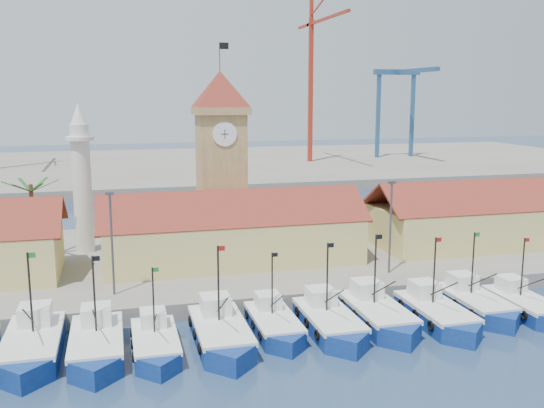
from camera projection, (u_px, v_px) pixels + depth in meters
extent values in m
plane|color=navy|center=(284.00, 352.00, 44.51)|extent=(400.00, 400.00, 0.00)
cube|color=gray|center=(226.00, 258.00, 67.22)|extent=(140.00, 32.00, 1.50)
cube|color=gray|center=(163.00, 167.00, 149.05)|extent=(240.00, 80.00, 2.00)
cube|color=navy|center=(33.00, 350.00, 43.58)|extent=(3.81, 8.62, 1.96)
cube|color=navy|center=(25.00, 376.00, 39.48)|extent=(3.81, 3.81, 1.96)
cube|color=silver|center=(32.00, 337.00, 43.41)|extent=(3.88, 8.86, 0.38)
cube|color=silver|center=(35.00, 315.00, 45.30)|extent=(2.29, 2.39, 1.52)
cylinder|color=black|center=(30.00, 294.00, 43.38)|extent=(0.15, 0.15, 6.09)
cube|color=#197226|center=(32.00, 255.00, 42.94)|extent=(0.54, 0.02, 0.38)
cube|color=navy|center=(97.00, 348.00, 43.87)|extent=(3.65, 8.25, 1.88)
cube|color=navy|center=(96.00, 373.00, 39.94)|extent=(3.65, 3.65, 1.88)
cube|color=silver|center=(96.00, 336.00, 43.70)|extent=(3.72, 8.48, 0.36)
cube|color=silver|center=(96.00, 315.00, 45.52)|extent=(2.19, 2.29, 1.46)
cylinder|color=black|center=(94.00, 295.00, 43.68)|extent=(0.15, 0.15, 5.83)
cube|color=black|center=(96.00, 259.00, 43.26)|extent=(0.52, 0.02, 0.36)
cube|color=navy|center=(155.00, 347.00, 44.28)|extent=(3.17, 7.17, 1.63)
cube|color=navy|center=(159.00, 368.00, 40.87)|extent=(3.17, 3.17, 1.63)
cube|color=silver|center=(155.00, 336.00, 44.14)|extent=(3.23, 7.37, 0.32)
cube|color=silver|center=(153.00, 318.00, 45.71)|extent=(1.90, 1.99, 1.27)
cylinder|color=black|center=(153.00, 301.00, 44.11)|extent=(0.13, 0.13, 5.07)
cube|color=#197226|center=(155.00, 270.00, 43.75)|extent=(0.45, 0.02, 0.32)
cube|color=navy|center=(220.00, 337.00, 45.84)|extent=(3.76, 8.51, 1.93)
cube|color=navy|center=(231.00, 361.00, 41.79)|extent=(3.76, 3.76, 1.93)
cube|color=silver|center=(220.00, 325.00, 45.67)|extent=(3.84, 8.75, 0.38)
cube|color=silver|center=(215.00, 305.00, 47.54)|extent=(2.26, 2.36, 1.50)
cylinder|color=black|center=(218.00, 285.00, 45.64)|extent=(0.15, 0.15, 6.02)
cube|color=#A5140F|center=(221.00, 248.00, 45.21)|extent=(0.54, 0.02, 0.38)
cube|color=navy|center=(274.00, 327.00, 47.99)|extent=(3.22, 7.28, 1.66)
cube|color=navy|center=(286.00, 345.00, 44.52)|extent=(3.22, 3.22, 1.66)
cube|color=silver|center=(274.00, 317.00, 47.84)|extent=(3.28, 7.49, 0.32)
cube|color=silver|center=(268.00, 301.00, 49.44)|extent=(1.93, 2.02, 1.29)
cylinder|color=black|center=(272.00, 284.00, 47.82)|extent=(0.13, 0.13, 5.15)
cube|color=black|center=(275.00, 255.00, 47.45)|extent=(0.46, 0.02, 0.32)
cube|color=navy|center=(329.00, 325.00, 48.22)|extent=(3.58, 8.10, 1.84)
cube|color=navy|center=(347.00, 345.00, 44.36)|extent=(3.58, 3.58, 1.84)
cube|color=silver|center=(329.00, 314.00, 48.05)|extent=(3.65, 8.32, 0.36)
cube|color=silver|center=(321.00, 297.00, 49.83)|extent=(2.15, 2.25, 1.43)
cylinder|color=black|center=(327.00, 278.00, 48.03)|extent=(0.14, 0.14, 5.72)
cube|color=black|center=(331.00, 245.00, 47.62)|extent=(0.51, 0.02, 0.36)
cube|color=navy|center=(376.00, 318.00, 49.81)|extent=(3.72, 8.43, 1.92)
cube|color=navy|center=(400.00, 337.00, 45.80)|extent=(3.72, 3.72, 1.92)
cube|color=silver|center=(377.00, 307.00, 49.64)|extent=(3.80, 8.66, 0.37)
cube|color=silver|center=(367.00, 289.00, 51.49)|extent=(2.23, 2.34, 1.49)
cylinder|color=black|center=(375.00, 270.00, 49.61)|extent=(0.15, 0.15, 5.96)
cube|color=black|center=(379.00, 237.00, 49.19)|extent=(0.53, 0.02, 0.37)
cube|color=navy|center=(435.00, 317.00, 50.01)|extent=(3.58, 8.10, 1.84)
cube|color=navy|center=(462.00, 336.00, 46.15)|extent=(3.58, 3.58, 1.84)
cube|color=silver|center=(436.00, 307.00, 49.84)|extent=(3.65, 8.32, 0.36)
cube|color=silver|center=(424.00, 289.00, 51.62)|extent=(2.15, 2.25, 1.43)
cylinder|color=black|center=(434.00, 271.00, 49.82)|extent=(0.14, 0.14, 5.73)
cube|color=#A5140F|center=(439.00, 240.00, 49.41)|extent=(0.51, 0.02, 0.36)
cube|color=navy|center=(474.00, 307.00, 52.54)|extent=(3.49, 7.91, 1.80)
cube|color=navy|center=(501.00, 323.00, 48.78)|extent=(3.49, 3.49, 1.80)
cube|color=silver|center=(474.00, 297.00, 52.38)|extent=(3.56, 8.13, 0.35)
cube|color=silver|center=(462.00, 281.00, 54.12)|extent=(2.10, 2.20, 1.40)
cylinder|color=black|center=(473.00, 264.00, 52.36)|extent=(0.14, 0.14, 5.59)
cube|color=#197226|center=(477.00, 235.00, 51.96)|extent=(0.50, 0.02, 0.35)
cube|color=navy|center=(523.00, 308.00, 52.20)|extent=(3.30, 7.46, 1.70)
cube|color=silver|center=(524.00, 299.00, 52.05)|extent=(3.36, 7.67, 0.33)
cube|color=silver|center=(511.00, 284.00, 53.69)|extent=(1.98, 2.07, 1.32)
cylinder|color=black|center=(523.00, 268.00, 52.03)|extent=(0.13, 0.13, 5.28)
cube|color=#A5140F|center=(527.00, 240.00, 51.65)|extent=(0.47, 0.02, 0.33)
cube|color=#CFC171|center=(232.00, 240.00, 62.88)|extent=(26.00, 10.00, 4.50)
cube|color=maroon|center=(237.00, 209.00, 59.83)|extent=(27.04, 5.13, 3.21)
cube|color=maroon|center=(227.00, 200.00, 64.59)|extent=(27.04, 5.13, 3.21)
cube|color=#CFC171|center=(501.00, 224.00, 70.84)|extent=(30.00, 10.00, 4.50)
cube|color=maroon|center=(517.00, 195.00, 67.79)|extent=(31.20, 5.13, 3.21)
cube|color=maroon|center=(490.00, 189.00, 72.55)|extent=(31.20, 5.13, 3.21)
cube|color=tan|center=(221.00, 182.00, 67.66)|extent=(5.00, 5.00, 15.00)
cube|color=tan|center=(220.00, 111.00, 66.25)|extent=(5.80, 5.80, 0.80)
pyramid|color=maroon|center=(220.00, 89.00, 65.84)|extent=(5.80, 5.80, 4.00)
cylinder|color=white|center=(225.00, 134.00, 64.25)|extent=(2.60, 0.15, 2.60)
cube|color=black|center=(225.00, 134.00, 64.17)|extent=(0.08, 0.02, 1.00)
cube|color=black|center=(225.00, 134.00, 64.17)|extent=(0.80, 0.02, 0.08)
cylinder|color=#3F3F44|center=(220.00, 56.00, 65.21)|extent=(0.10, 0.10, 3.00)
cube|color=black|center=(224.00, 46.00, 65.14)|extent=(1.00, 0.03, 0.70)
cylinder|color=silver|center=(82.00, 189.00, 65.92)|extent=(2.00, 2.00, 14.00)
cylinder|color=silver|center=(80.00, 138.00, 64.94)|extent=(3.00, 3.00, 0.40)
cone|color=silver|center=(78.00, 114.00, 64.47)|extent=(1.80, 1.80, 2.40)
cylinder|color=brown|center=(33.00, 222.00, 63.30)|extent=(0.44, 0.44, 8.00)
cube|color=#225F20|center=(45.00, 186.00, 62.98)|extent=(2.80, 0.35, 1.18)
cube|color=#225F20|center=(39.00, 184.00, 63.96)|extent=(1.71, 2.60, 1.18)
cube|color=#225F20|center=(25.00, 185.00, 63.61)|extent=(1.71, 2.60, 1.18)
cube|color=#225F20|center=(16.00, 187.00, 62.28)|extent=(2.80, 0.35, 1.18)
cube|color=#225F20|center=(22.00, 188.00, 61.30)|extent=(1.71, 2.60, 1.18)
cube|color=#225F20|center=(36.00, 188.00, 61.65)|extent=(1.71, 2.60, 1.18)
cylinder|color=#3F3F44|center=(112.00, 244.00, 51.88)|extent=(0.20, 0.20, 9.00)
cube|color=#3F3F44|center=(110.00, 194.00, 51.09)|extent=(0.70, 0.25, 0.25)
cylinder|color=#3F3F44|center=(390.00, 228.00, 58.34)|extent=(0.20, 0.20, 9.00)
cube|color=#3F3F44|center=(392.00, 182.00, 57.56)|extent=(0.70, 0.25, 0.25)
cube|color=#A62919|center=(311.00, 92.00, 150.08)|extent=(1.00, 1.00, 34.61)
cube|color=#A62919|center=(327.00, 18.00, 136.71)|extent=(0.60, 27.47, 0.60)
cube|color=#A62919|center=(305.00, 26.00, 151.93)|extent=(0.60, 10.00, 0.60)
cube|color=#A62919|center=(312.00, 4.00, 146.37)|extent=(0.80, 0.80, 7.00)
cube|color=#28507C|center=(378.00, 116.00, 161.09)|extent=(0.90, 0.90, 22.00)
cube|color=#28507C|center=(412.00, 116.00, 163.58)|extent=(0.90, 0.90, 22.00)
cube|color=#28507C|center=(397.00, 72.00, 160.29)|extent=(13.00, 1.40, 1.40)
cube|color=#28507C|center=(415.00, 71.00, 150.76)|extent=(1.40, 22.00, 1.00)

